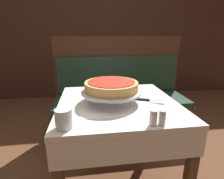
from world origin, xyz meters
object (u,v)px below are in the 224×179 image
dining_table_rear (113,67)px  pepper_shaker (162,118)px  pizza_pan_stand (111,92)px  dining_table_front (118,116)px  deep_dish_pizza (111,86)px  water_glass_near (64,119)px  pizza_server (143,100)px  salt_shaker (153,118)px  condiment_caddy (119,58)px  booth_bench (121,109)px

dining_table_rear → pepper_shaker: size_ratio=10.67×
dining_table_rear → pizza_pan_stand: bearing=-98.8°
dining_table_front → deep_dish_pizza: bearing=-168.6°
pizza_pan_stand → water_glass_near: (-0.26, -0.30, -0.02)m
pizza_server → deep_dish_pizza: bearing=180.0°
salt_shaker → dining_table_rear: bearing=86.7°
deep_dish_pizza → salt_shaker: deep_dish_pizza is taller
dining_table_front → pizza_server: bearing=-3.0°
dining_table_front → condiment_caddy: (0.33, 1.78, 0.17)m
salt_shaker → dining_table_front: bearing=108.5°
salt_shaker → pepper_shaker: salt_shaker is taller
dining_table_rear → pizza_server: pizza_server is taller
dining_table_rear → deep_dish_pizza: size_ratio=2.26×
deep_dish_pizza → pepper_shaker: 0.39m
water_glass_near → dining_table_rear: bearing=75.6°
deep_dish_pizza → water_glass_near: size_ratio=3.65×
pizza_server → water_glass_near: size_ratio=3.13×
deep_dish_pizza → dining_table_rear: bearing=81.2°
deep_dish_pizza → condiment_caddy: (0.37, 1.79, -0.05)m
booth_bench → deep_dish_pizza: 0.98m
dining_table_front → dining_table_rear: size_ratio=1.01×
booth_bench → pizza_server: (-0.01, -0.80, 0.41)m
pepper_shaker → booth_bench: bearing=89.0°
water_glass_near → salt_shaker: (0.42, -0.03, -0.01)m
deep_dish_pizza → condiment_caddy: bearing=78.3°
pizza_server → pepper_shaker: (-0.01, -0.33, 0.03)m
pepper_shaker → deep_dish_pizza: bearing=121.4°
pizza_pan_stand → condiment_caddy: bearing=78.3°
booth_bench → deep_dish_pizza: (-0.22, -0.80, 0.52)m
booth_bench → pizza_pan_stand: 0.96m
booth_bench → water_glass_near: (-0.48, -1.10, 0.45)m
deep_dish_pizza → salt_shaker: bearing=-64.6°
dining_table_front → pizza_server: 0.20m
pizza_pan_stand → deep_dish_pizza: size_ratio=1.14×
booth_bench → condiment_caddy: (0.15, 0.99, 0.46)m
dining_table_front → pepper_shaker: pepper_shaker is taller
pepper_shaker → dining_table_rear: bearing=87.9°
dining_table_rear → pepper_shaker: bearing=-92.1°
deep_dish_pizza → pizza_pan_stand: bearing=-166.0°
pizza_pan_stand → salt_shaker: (0.16, -0.33, -0.03)m
dining_table_rear → condiment_caddy: condiment_caddy is taller
booth_bench → condiment_caddy: bearing=81.4°
dining_table_front → salt_shaker: size_ratio=10.21×
pizza_pan_stand → water_glass_near: 0.40m
booth_bench → salt_shaker: bearing=-93.2°
pizza_server → dining_table_front: bearing=177.0°
pizza_pan_stand → condiment_caddy: (0.37, 1.79, -0.01)m
water_glass_near → dining_table_front: bearing=45.1°
condiment_caddy → pepper_shaker: bearing=-94.6°
pizza_pan_stand → dining_table_front: bearing=11.4°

